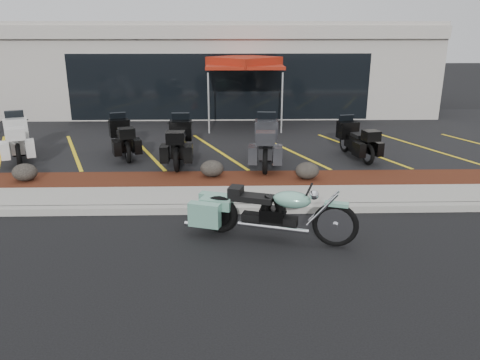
{
  "coord_description": "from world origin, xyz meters",
  "views": [
    {
      "loc": [
        0.33,
        -8.39,
        3.75
      ],
      "look_at": [
        0.58,
        1.2,
        0.63
      ],
      "focal_mm": 35.0,
      "sensor_mm": 36.0,
      "label": 1
    }
  ],
  "objects_px": {
    "hero_cruiser": "(336,219)",
    "touring_white": "(17,132)",
    "traffic_cone": "(183,132)",
    "popup_canopy": "(244,63)"
  },
  "relations": [
    {
      "from": "touring_white",
      "to": "popup_canopy",
      "type": "bearing_deg",
      "value": -82.95
    },
    {
      "from": "hero_cruiser",
      "to": "traffic_cone",
      "type": "height_order",
      "value": "hero_cruiser"
    },
    {
      "from": "touring_white",
      "to": "popup_canopy",
      "type": "height_order",
      "value": "popup_canopy"
    },
    {
      "from": "traffic_cone",
      "to": "popup_canopy",
      "type": "xyz_separation_m",
      "value": [
        2.16,
        2.08,
        2.15
      ]
    },
    {
      "from": "hero_cruiser",
      "to": "traffic_cone",
      "type": "bearing_deg",
      "value": 131.08
    },
    {
      "from": "hero_cruiser",
      "to": "touring_white",
      "type": "xyz_separation_m",
      "value": [
        -8.17,
        6.19,
        0.26
      ]
    },
    {
      "from": "touring_white",
      "to": "traffic_cone",
      "type": "height_order",
      "value": "touring_white"
    },
    {
      "from": "hero_cruiser",
      "to": "touring_white",
      "type": "distance_m",
      "value": 10.25
    },
    {
      "from": "hero_cruiser",
      "to": "popup_canopy",
      "type": "xyz_separation_m",
      "value": [
        -1.28,
        10.22,
        1.95
      ]
    },
    {
      "from": "popup_canopy",
      "to": "traffic_cone",
      "type": "bearing_deg",
      "value": -127.69
    }
  ]
}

